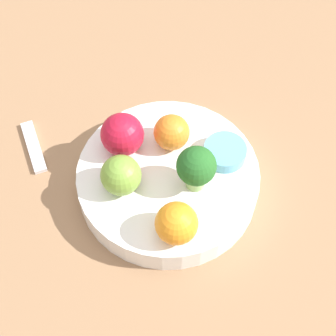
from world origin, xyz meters
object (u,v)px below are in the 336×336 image
Objects in this scene: apple_green at (122,134)px; orange_front at (177,223)px; bowl at (168,180)px; apple_red at (122,179)px; orange_back at (172,132)px; spoon at (34,147)px; broccoli at (196,167)px; small_cup at (223,149)px.

orange_front is (0.02, -0.13, -0.00)m from apple_green.
bowl is at bearing -53.38° from apple_green.
apple_red is at bearing -175.03° from bowl.
orange_back is 0.53× the size of spoon.
spoon is (-0.13, 0.19, -0.06)m from orange_front.
spoon is (-0.17, 0.14, -0.07)m from broccoli.
orange_back is at bearing 147.14° from small_cup.
apple_green is 0.14m from spoon.
apple_red is 0.58× the size of spoon.
apple_green is 1.19× the size of orange_back.
bowl is at bearing -114.94° from orange_back.
apple_green is at bearing 73.08° from apple_red.
broccoli reaches higher than bowl.
apple_red is at bearing 165.79° from broccoli.
apple_green is 0.64× the size of spoon.
broccoli is 0.09m from apple_red.
orange_front is at bearing -56.47° from spoon.
broccoli is (0.02, -0.03, 0.05)m from bowl.
spoon is (-0.15, 0.11, -0.01)m from bowl.
orange_front reaches higher than small_cup.
broccoli is at bearing 51.42° from orange_front.
orange_back is 0.85× the size of small_cup.
bowl is 0.06m from orange_back.
broccoli is 0.23m from spoon.
orange_back reaches higher than spoon.
orange_back is (0.04, 0.12, -0.00)m from orange_front.
small_cup reaches higher than bowl.
broccoli is at bearing -147.76° from small_cup.
broccoli is at bearing -84.40° from orange_back.
spoon is at bearing 141.90° from bowl.
orange_front is (-0.02, -0.08, 0.04)m from bowl.
orange_front reaches higher than spoon.
apple_red is 0.16m from spoon.
apple_green reaches higher than orange_front.
apple_red reaches higher than spoon.
orange_front reaches higher than bowl.
broccoli reaches higher than apple_green.
apple_red is 0.13m from small_cup.
small_cup is (0.07, 0.00, 0.03)m from bowl.
bowl is 5.01× the size of orange_back.
bowl is 4.58× the size of orange_front.
orange_back is at bearing 95.60° from broccoli.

